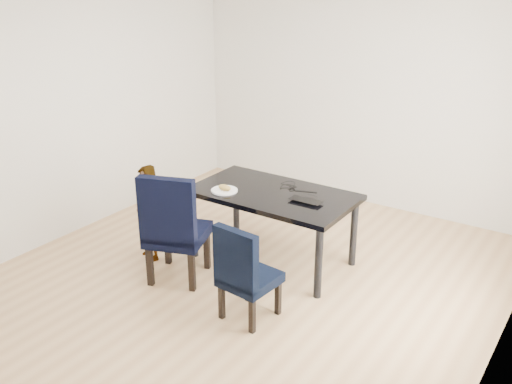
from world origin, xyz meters
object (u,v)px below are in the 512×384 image
Objects in this scene: dining_table at (273,227)px; chair_right at (250,271)px; chair_left at (177,225)px; laptop at (308,199)px; plate at (224,190)px; child at (148,213)px.

chair_right is at bearing -68.29° from dining_table.
chair_left is 1.26m from laptop.
plate is at bearing -149.51° from dining_table.
chair_left is 1.10× the size of child.
chair_right is 3.34× the size of plate.
dining_table is 1.60× the size of child.
plate is (0.16, 0.54, 0.21)m from chair_left.
chair_left reaches higher than plate.
plate is (-0.41, -0.24, 0.38)m from dining_table.
laptop is (0.01, 0.96, 0.32)m from chair_right.
dining_table is at bearing 53.77° from child.
chair_left is 0.98m from chair_right.
child is (-1.46, 0.31, 0.06)m from chair_right.
plate is at bearing 143.07° from chair_right.
chair_right is at bearing 10.60° from child.
laptop is at bearing 16.76° from plate.
plate is (-0.80, 0.72, 0.32)m from chair_right.
laptop is (0.39, -0.00, 0.39)m from dining_table.
chair_right is at bearing -30.74° from chair_left.
dining_table is 0.55m from laptop.
chair_right is 1.12m from plate.
laptop reaches higher than dining_table.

